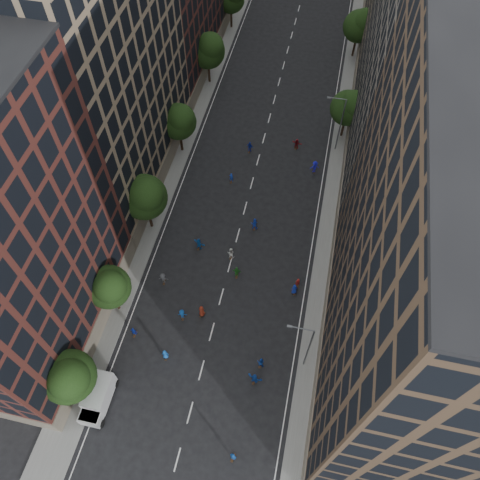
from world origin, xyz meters
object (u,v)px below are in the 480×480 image
Objects in this scene: cargo_van at (97,398)px; skater_0 at (165,354)px; streetlamp_far at (340,122)px; skater_1 at (233,456)px; streetlamp_near at (307,346)px; skater_2 at (261,362)px.

skater_0 is (5.16, 5.99, -0.65)m from cargo_van.
streetlamp_far is 44.21m from skater_1.
streetlamp_far is at bearing 90.00° from streetlamp_near.
streetlamp_far is 5.96× the size of skater_0.
streetlamp_far is 5.68× the size of skater_2.
skater_0 is 10.31m from skater_2.
streetlamp_near is 5.18× the size of skater_1.
skater_0 is 12.53m from skater_1.
skater_0 is at bearing 48.70° from cargo_van.
skater_2 is at bearing 24.98° from cargo_van.
cargo_van reaches higher than skater_2.
streetlamp_near is 5.96× the size of skater_0.
cargo_van is 3.33× the size of skater_0.
cargo_van is at bearing -115.41° from streetlamp_far.
cargo_van is 14.75m from skater_1.
streetlamp_far reaches higher than skater_2.
cargo_van reaches higher than skater_0.
streetlamp_near is at bearing -90.00° from streetlamp_far.
streetlamp_far is 38.52m from skater_0.
streetlamp_far reaches higher than skater_1.
streetlamp_near is 1.79× the size of cargo_van.
streetlamp_near and streetlamp_far have the same top height.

